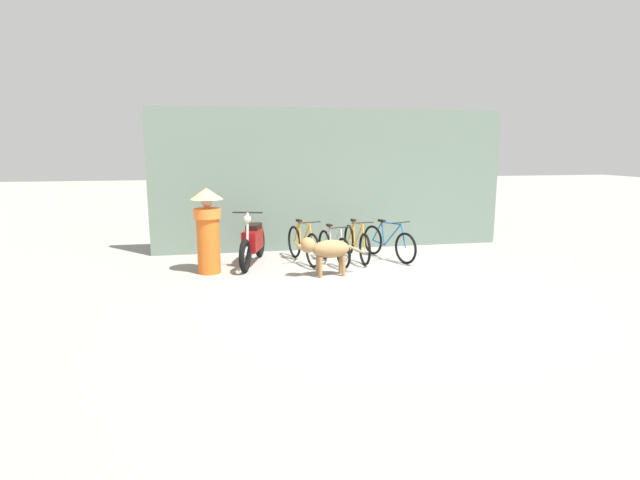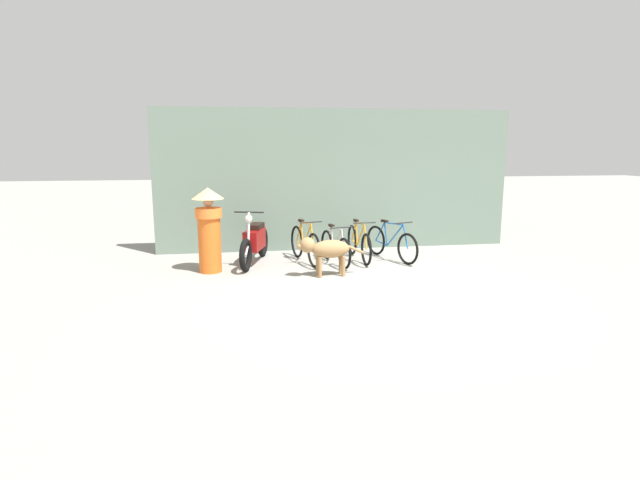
{
  "view_description": "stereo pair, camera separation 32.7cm",
  "coord_description": "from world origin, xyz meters",
  "px_view_note": "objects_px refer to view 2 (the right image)",
  "views": [
    {
      "loc": [
        -2.54,
        -7.58,
        2.31
      ],
      "look_at": [
        -0.78,
        1.17,
        0.65
      ],
      "focal_mm": 28.0,
      "sensor_mm": 36.0,
      "label": 1
    },
    {
      "loc": [
        -2.22,
        -7.64,
        2.31
      ],
      "look_at": [
        -0.78,
        1.17,
        0.65
      ],
      "focal_mm": 28.0,
      "sensor_mm": 36.0,
      "label": 2
    }
  ],
  "objects_px": {
    "bicycle_3": "(391,243)",
    "person_in_robes": "(209,226)",
    "bicycle_1": "(335,248)",
    "bicycle_0": "(305,245)",
    "stray_dog": "(326,249)",
    "motorcycle": "(255,242)",
    "bicycle_2": "(359,243)"
  },
  "relations": [
    {
      "from": "bicycle_3",
      "to": "person_in_robes",
      "type": "bearing_deg",
      "value": -102.54
    },
    {
      "from": "bicycle_1",
      "to": "person_in_robes",
      "type": "height_order",
      "value": "person_in_robes"
    },
    {
      "from": "bicycle_3",
      "to": "bicycle_1",
      "type": "bearing_deg",
      "value": -101.23
    },
    {
      "from": "bicycle_0",
      "to": "stray_dog",
      "type": "bearing_deg",
      "value": -2.24
    },
    {
      "from": "bicycle_3",
      "to": "motorcycle",
      "type": "bearing_deg",
      "value": -111.38
    },
    {
      "from": "bicycle_2",
      "to": "person_in_robes",
      "type": "distance_m",
      "value": 3.1
    },
    {
      "from": "bicycle_2",
      "to": "stray_dog",
      "type": "distance_m",
      "value": 1.54
    },
    {
      "from": "bicycle_2",
      "to": "bicycle_3",
      "type": "bearing_deg",
      "value": 80.36
    },
    {
      "from": "bicycle_0",
      "to": "bicycle_2",
      "type": "xyz_separation_m",
      "value": [
        1.14,
        0.05,
        -0.02
      ]
    },
    {
      "from": "bicycle_0",
      "to": "bicycle_3",
      "type": "height_order",
      "value": "bicycle_0"
    },
    {
      "from": "bicycle_1",
      "to": "bicycle_2",
      "type": "relative_size",
      "value": 0.89
    },
    {
      "from": "bicycle_0",
      "to": "person_in_robes",
      "type": "height_order",
      "value": "person_in_robes"
    },
    {
      "from": "bicycle_0",
      "to": "bicycle_3",
      "type": "xyz_separation_m",
      "value": [
        1.81,
        -0.03,
        -0.02
      ]
    },
    {
      "from": "bicycle_3",
      "to": "motorcycle",
      "type": "xyz_separation_m",
      "value": [
        -2.82,
        0.07,
        0.1
      ]
    },
    {
      "from": "bicycle_1",
      "to": "person_in_robes",
      "type": "relative_size",
      "value": 0.97
    },
    {
      "from": "bicycle_1",
      "to": "bicycle_3",
      "type": "bearing_deg",
      "value": 88.2
    },
    {
      "from": "bicycle_0",
      "to": "person_in_robes",
      "type": "distance_m",
      "value": 2.0
    },
    {
      "from": "stray_dog",
      "to": "bicycle_1",
      "type": "bearing_deg",
      "value": -114.53
    },
    {
      "from": "bicycle_2",
      "to": "bicycle_0",
      "type": "bearing_deg",
      "value": -89.32
    },
    {
      "from": "bicycle_1",
      "to": "stray_dog",
      "type": "distance_m",
      "value": 1.03
    },
    {
      "from": "bicycle_0",
      "to": "bicycle_2",
      "type": "height_order",
      "value": "bicycle_0"
    },
    {
      "from": "person_in_robes",
      "to": "bicycle_1",
      "type": "bearing_deg",
      "value": -143.89
    },
    {
      "from": "bicycle_0",
      "to": "stray_dog",
      "type": "distance_m",
      "value": 1.2
    },
    {
      "from": "bicycle_1",
      "to": "motorcycle",
      "type": "distance_m",
      "value": 1.62
    },
    {
      "from": "bicycle_0",
      "to": "bicycle_2",
      "type": "distance_m",
      "value": 1.14
    },
    {
      "from": "stray_dog",
      "to": "bicycle_2",
      "type": "bearing_deg",
      "value": -130.46
    },
    {
      "from": "person_in_robes",
      "to": "stray_dog",
      "type": "bearing_deg",
      "value": -168.24
    },
    {
      "from": "bicycle_0",
      "to": "person_in_robes",
      "type": "xyz_separation_m",
      "value": [
        -1.87,
        -0.52,
        0.52
      ]
    },
    {
      "from": "motorcycle",
      "to": "person_in_robes",
      "type": "height_order",
      "value": "person_in_robes"
    },
    {
      "from": "bicycle_3",
      "to": "stray_dog",
      "type": "relative_size",
      "value": 1.3
    },
    {
      "from": "bicycle_2",
      "to": "bicycle_3",
      "type": "xyz_separation_m",
      "value": [
        0.67,
        -0.09,
        -0.0
      ]
    },
    {
      "from": "motorcycle",
      "to": "person_in_robes",
      "type": "xyz_separation_m",
      "value": [
        -0.85,
        -0.55,
        0.44
      ]
    }
  ]
}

